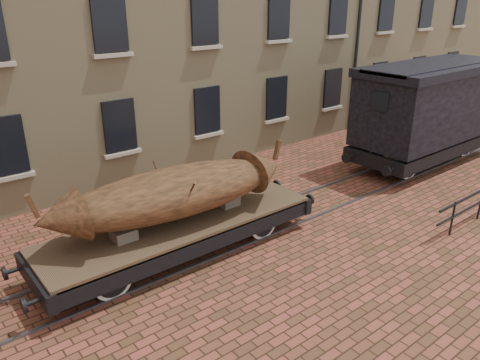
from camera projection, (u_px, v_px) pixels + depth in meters
ground at (277, 217)px, 13.99m from camera, size 90.00×90.00×0.00m
rail_track at (277, 216)px, 13.98m from camera, size 30.00×1.52×0.06m
flatcar_wagon at (180, 227)px, 11.76m from camera, size 8.01×2.17×1.21m
iron_boat at (174, 192)px, 11.32m from camera, size 6.58×2.20×1.58m
goods_van at (430, 102)px, 17.62m from camera, size 7.44×2.71×3.85m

